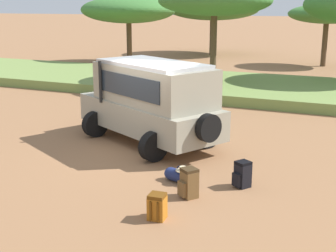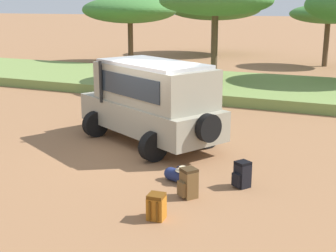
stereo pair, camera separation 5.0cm
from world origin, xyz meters
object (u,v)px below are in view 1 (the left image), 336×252
Objects in this scene: acacia_tree_right_mid at (327,14)px; backpack_cluster_center at (242,175)px; backpack_near_rear_wheel at (157,207)px; acacia_tree_centre_back at (215,1)px; acacia_tree_far_left at (129,10)px; backpack_beside_front_wheel at (189,183)px; acacia_tree_left_mid at (213,9)px; safari_vehicle at (151,100)px; duffel_bag_low_black_case at (180,176)px.

backpack_cluster_center is at bearing -88.04° from acacia_tree_right_mid.
acacia_tree_right_mid is (0.27, 25.44, 3.16)m from backpack_near_rear_wheel.
acacia_tree_far_left is at bearing 139.82° from acacia_tree_centre_back.
backpack_beside_front_wheel is at bearing -90.23° from acacia_tree_right_mid.
backpack_beside_front_wheel is 0.13× the size of acacia_tree_right_mid.
acacia_tree_far_left is at bearing -161.92° from acacia_tree_right_mid.
backpack_beside_front_wheel is 0.09× the size of acacia_tree_left_mid.
acacia_tree_centre_back is (5.41, -15.74, 0.50)m from acacia_tree_left_mid.
backpack_beside_front_wheel is at bearing 82.04° from backpack_near_rear_wheel.
backpack_near_rear_wheel is at bearing -97.96° from backpack_beside_front_wheel.
acacia_tree_left_mid is 1.50× the size of acacia_tree_right_mid.
acacia_tree_left_mid is 16.65m from acacia_tree_centre_back.
safari_vehicle is 0.98× the size of acacia_tree_centre_back.
backpack_beside_front_wheel is at bearing -58.29° from acacia_tree_far_left.
acacia_tree_centre_back is (-1.30, 9.51, 2.88)m from safari_vehicle.
safari_vehicle is 21.13m from acacia_tree_right_mid.
backpack_beside_front_wheel is 24.42m from acacia_tree_right_mid.
acacia_tree_left_mid reaches higher than duffel_bag_low_black_case.
safari_vehicle is at bearing 127.18° from backpack_beside_front_wheel.
acacia_tree_far_left reaches higher than acacia_tree_right_mid.
acacia_tree_far_left is 1.20× the size of acacia_tree_centre_back.
acacia_tree_centre_back is at bearing -109.22° from acacia_tree_right_mid.
acacia_tree_far_left is 11.25m from acacia_tree_centre_back.
backpack_cluster_center is (0.89, 1.05, -0.02)m from backpack_beside_front_wheel.
acacia_tree_centre_back reaches higher than acacia_tree_far_left.
backpack_beside_front_wheel is 13.99m from acacia_tree_centre_back.
acacia_tree_right_mid is (9.36, -4.40, -0.27)m from acacia_tree_left_mid.
safari_vehicle is 19.60m from acacia_tree_far_left.
acacia_tree_left_mid reaches higher than acacia_tree_right_mid.
acacia_tree_centre_back is 1.08× the size of acacia_tree_right_mid.
backpack_beside_front_wheel is at bearing -52.82° from safari_vehicle.
acacia_tree_centre_back is at bearing -40.18° from acacia_tree_far_left.
backpack_cluster_center reaches higher than duffel_bag_low_black_case.
acacia_tree_centre_back reaches higher than backpack_beside_front_wheel.
acacia_tree_right_mid reaches higher than backpack_near_rear_wheel.
backpack_cluster_center is at bearing -69.78° from acacia_tree_left_mid.
safari_vehicle is 4.34m from backpack_beside_front_wheel.
safari_vehicle is 8.78× the size of backpack_cluster_center.
acacia_tree_far_left reaches higher than backpack_near_rear_wheel.
acacia_tree_centre_back is at bearing 105.37° from duffel_bag_low_black_case.
safari_vehicle is 0.71× the size of acacia_tree_left_mid.
safari_vehicle is at bearing -82.21° from acacia_tree_centre_back.
backpack_beside_front_wheel reaches higher than backpack_cluster_center.
acacia_tree_right_mid is (3.95, 11.34, -0.77)m from acacia_tree_centre_back.
acacia_tree_far_left is 0.86× the size of acacia_tree_left_mid.
backpack_near_rear_wheel is at bearing -62.54° from safari_vehicle.
acacia_tree_far_left is (-11.92, 19.41, 3.51)m from duffel_bag_low_black_case.
backpack_near_rear_wheel is 31.38m from acacia_tree_left_mid.
backpack_beside_front_wheel is at bearing -54.63° from duffel_bag_low_black_case.
backpack_beside_front_wheel is 1.37m from backpack_cluster_center.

